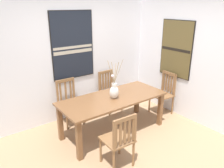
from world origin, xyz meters
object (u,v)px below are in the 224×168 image
Objects in this scene: centerpiece_vase at (114,91)px; painting_on_back_wall at (73,45)px; chair_0 at (69,102)px; dining_table at (113,102)px; chair_1 at (164,92)px; chair_2 at (109,90)px; painting_on_side_wall at (176,49)px; chair_3 at (119,139)px.

painting_on_back_wall reaches higher than centerpiece_vase.
painting_on_back_wall reaches higher than chair_0.
dining_table is at bearing 69.75° from centerpiece_vase.
chair_2 is (-0.88, 0.86, -0.01)m from chair_1.
painting_on_back_wall is at bearing 148.79° from painting_on_side_wall.
chair_1 is at bearing -33.08° from painting_on_back_wall.
painting_on_back_wall is at bearing 40.73° from chair_0.
chair_2 is 1.98m from chair_3.
chair_0 is at bearing 89.56° from chair_3.
chair_3 is at bearing -122.24° from centerpiece_vase.
painting_on_back_wall is at bearing 146.92° from chair_1.
chair_0 is 0.68× the size of painting_on_back_wall.
dining_table is 2.19× the size of chair_2.
painting_on_side_wall is at bearing -31.21° from painting_on_back_wall.
dining_table is 1.00m from chair_2.
chair_1 reaches higher than dining_table.
chair_0 is 1.67m from chair_3.
dining_table is 0.98m from chair_0.
chair_3 is at bearing -98.43° from painting_on_back_wall.
chair_3 is at bearing -90.44° from chair_0.
chair_1 is (1.91, -0.84, 0.02)m from chair_0.
chair_3 reaches higher than dining_table.
painting_on_side_wall is at bearing -14.44° from chair_1.
chair_3 is at bearing -121.59° from dining_table.
chair_1 is 2.09m from chair_3.
centerpiece_vase is at bearing 57.76° from chair_3.
dining_table is at bearing -58.36° from chair_0.
centerpiece_vase is at bearing -60.80° from chair_0.
chair_1 is at bearing 1.47° from centerpiece_vase.
centerpiece_vase reaches higher than chair_1.
chair_1 is (1.42, 0.04, -0.38)m from centerpiece_vase.
chair_0 is 0.77× the size of painting_on_side_wall.
chair_0 reaches higher than chair_3.
chair_2 is at bearing 58.53° from chair_3.
centerpiece_vase is (-0.02, -0.05, 0.25)m from dining_table.
chair_1 is (1.40, -0.01, -0.13)m from dining_table.
painting_on_back_wall is (-0.22, 1.10, 0.69)m from centerpiece_vase.
centerpiece_vase is 0.61× the size of painting_on_side_wall.
dining_table is 2.14× the size of chair_1.
chair_0 is at bearing -178.54° from chair_2.
painting_on_back_wall is 2.17m from painting_on_side_wall.
chair_0 is (-0.51, 0.82, -0.15)m from dining_table.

